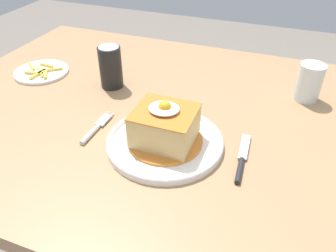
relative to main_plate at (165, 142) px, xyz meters
name	(u,v)px	position (x,y,z in m)	size (l,w,h in m)	color
dining_table	(190,144)	(0.02, 0.13, -0.10)	(1.48, 0.94, 0.73)	#A87F56
main_plate	(165,142)	(0.00, 0.00, 0.00)	(0.27, 0.27, 0.02)	white
sandwich_meal	(165,127)	(0.00, 0.00, 0.04)	(0.17, 0.17, 0.11)	orange
fork	(95,129)	(-0.18, -0.01, 0.00)	(0.02, 0.14, 0.01)	silver
knife	(241,163)	(0.18, -0.01, 0.00)	(0.03, 0.17, 0.01)	#262628
soda_can	(111,67)	(-0.25, 0.21, 0.05)	(0.07, 0.07, 0.12)	black
drinking_glass	(308,85)	(0.30, 0.33, 0.04)	(0.07, 0.07, 0.10)	silver
side_plate_fries	(42,72)	(-0.50, 0.20, 0.00)	(0.17, 0.17, 0.02)	white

